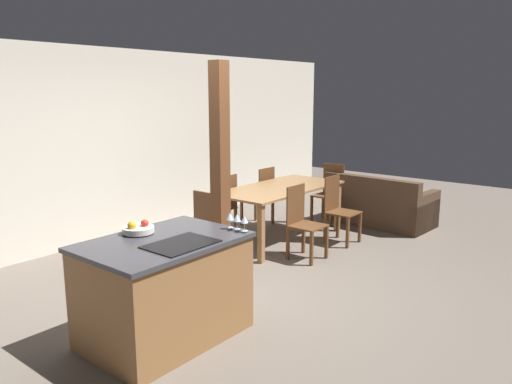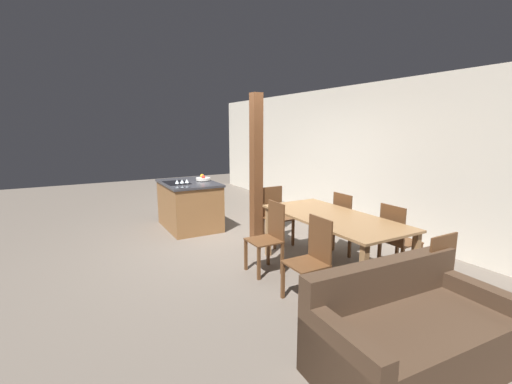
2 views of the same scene
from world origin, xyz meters
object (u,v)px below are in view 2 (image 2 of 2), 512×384
dining_chair_head_end (276,214)px  dining_chair_near_left (269,236)px  wine_glass_middle (182,182)px  dining_chair_foot_end (429,277)px  wine_glass_far (187,181)px  dining_chair_near_right (311,258)px  dining_table (333,223)px  kitchen_island (189,205)px  couch (410,336)px  dining_chair_far_left (347,222)px  timber_post (256,171)px  dining_chair_far_right (397,239)px  fruit_bowl (203,178)px  wine_glass_near (177,182)px

dining_chair_head_end → dining_chair_near_left: bearing=-126.9°
wine_glass_middle → dining_chair_foot_end: 3.98m
wine_glass_far → dining_chair_near_right: (2.81, 0.48, -0.51)m
wine_glass_middle → wine_glass_far: size_ratio=1.00×
dining_table → dining_chair_near_left: size_ratio=2.13×
kitchen_island → couch: kitchen_island is taller
dining_table → dining_chair_foot_end: (1.38, -0.00, -0.20)m
dining_chair_near_left → dining_chair_far_left: same height
timber_post → dining_chair_far_right: bearing=26.4°
wine_glass_far → dining_table: (2.36, 1.18, -0.32)m
dining_table → dining_chair_near_left: bearing=-122.9°
wine_glass_middle → dining_chair_near_right: 2.91m
fruit_bowl → dining_chair_near_left: size_ratio=0.30×
wine_glass_near → dining_chair_far_right: (2.81, 2.05, -0.51)m
dining_chair_near_left → dining_chair_near_right: 0.90m
wine_glass_middle → wine_glass_far: 0.09m
couch → dining_chair_near_left: bearing=92.6°
wine_glass_far → dining_chair_foot_end: size_ratio=0.15×
wine_glass_far → dining_chair_far_left: 2.73m
wine_glass_near → couch: size_ratio=0.09×
timber_post → dining_chair_foot_end: bearing=5.6°
fruit_bowl → dining_chair_near_left: bearing=-0.9°
dining_chair_foot_end → timber_post: 3.01m
dining_table → dining_chair_far_right: 0.85m
kitchen_island → dining_chair_near_right: dining_chair_near_right is taller
wine_glass_near → dining_chair_far_right: wine_glass_near is taller
timber_post → dining_chair_far_left: bearing=42.4°
dining_chair_head_end → couch: dining_chair_head_end is taller
wine_glass_far → dining_chair_near_right: 2.90m
wine_glass_far → timber_post: timber_post is taller
dining_chair_foot_end → dining_table: bearing=-90.0°
dining_chair_far_right → timber_post: bearing=26.4°
fruit_bowl → dining_chair_head_end: 1.79m
wine_glass_middle → fruit_bowl: bearing=135.5°
dining_chair_near_left → dining_chair_far_right: (0.90, 1.39, 0.00)m
wine_glass_middle → dining_chair_near_right: bearing=11.4°
wine_glass_far → dining_chair_foot_end: bearing=17.5°
kitchen_island → dining_chair_far_right: dining_chair_far_right is taller
wine_glass_near → dining_chair_near_right: bearing=13.1°
dining_chair_far_right → couch: 1.92m
kitchen_island → wine_glass_middle: size_ratio=9.58×
wine_glass_middle → wine_glass_far: (0.00, 0.09, 0.00)m
dining_chair_foot_end → couch: bearing=26.0°
wine_glass_middle → timber_post: (0.83, 0.98, 0.22)m
fruit_bowl → timber_post: bearing=14.4°
wine_glass_far → dining_chair_far_left: bearing=44.5°
fruit_bowl → timber_post: timber_post is taller
dining_table → kitchen_island: bearing=-162.0°
dining_chair_near_right → couch: 1.29m
wine_glass_near → dining_chair_near_left: bearing=18.9°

